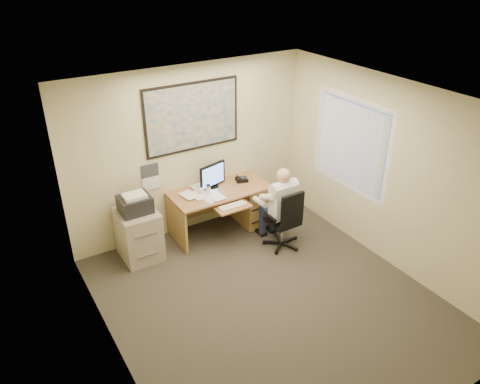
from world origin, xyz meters
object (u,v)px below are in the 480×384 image
filing_cabinet (138,230)px  office_chair (284,230)px  person (282,208)px  desk (237,201)px

filing_cabinet → office_chair: 2.21m
office_chair → person: person is taller
office_chair → filing_cabinet: bearing=153.6°
desk → filing_cabinet: (-1.73, -0.02, 0.02)m
desk → filing_cabinet: desk is taller
desk → filing_cabinet: 1.73m
desk → person: bearing=-72.8°
desk → person: person is taller
office_chair → person: size_ratio=0.76×
desk → office_chair: (0.27, -0.96, -0.15)m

